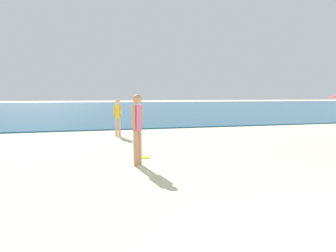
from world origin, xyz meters
name	(u,v)px	position (x,y,z in m)	size (l,w,h in m)	color
water	(100,107)	(0.00, 43.98, 0.03)	(160.00, 60.00, 0.06)	#14567F
person_standing	(137,125)	(-1.84, 5.95, 0.99)	(0.32, 0.30, 1.74)	tan
frisbee	(145,157)	(-1.48, 6.80, 0.01)	(0.30, 0.30, 0.03)	yellow
person_distant	(118,115)	(-1.60, 11.68, 0.88)	(0.34, 0.20, 1.54)	#DDAD84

